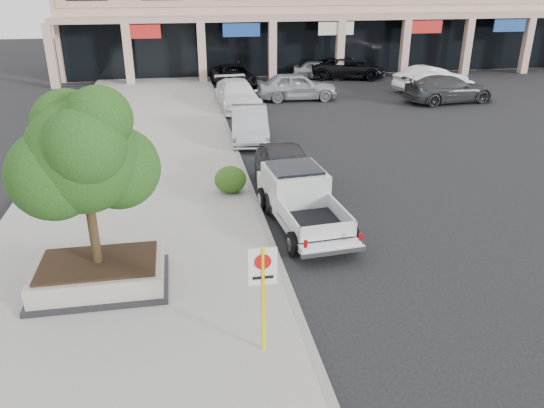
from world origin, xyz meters
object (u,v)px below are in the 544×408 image
Objects in this scene: lot_car_d at (348,68)px; lot_car_a at (297,86)px; lot_car_f at (431,79)px; no_parking_sign at (263,286)px; curb_car_b at (250,124)px; curb_car_d at (234,76)px; planter at (100,274)px; lot_car_e at (320,70)px; curb_car_c at (237,95)px; lot_car_b at (441,85)px; pickup_truck at (304,202)px; curb_car_a at (287,171)px; planter_tree at (90,155)px; lot_car_c at (449,89)px.

lot_car_a is at bearing 154.58° from lot_car_d.
lot_car_a is 9.33m from lot_car_f.
no_parking_sign reaches higher than curb_car_b.
curb_car_b is 12.64m from curb_car_d.
planter is 29.92m from lot_car_e.
lot_car_f is at bearing 58.07° from no_parking_sign.
lot_car_e is at bearing -23.38° from lot_car_a.
lot_car_a reaches higher than planter.
curb_car_c is 12.82m from lot_car_b.
pickup_truck is at bearing -179.71° from lot_car_e.
curb_car_b is at bearing 155.73° from lot_car_a.
curb_car_b reaches higher than lot_car_e.
lot_car_f is (3.91, -5.54, 0.05)m from lot_car_d.
planter_tree is at bearing -134.63° from curb_car_a.
lot_car_c is at bearing 152.02° from lot_car_b.
curb_car_c reaches higher than lot_car_d.
no_parking_sign reaches higher than curb_car_a.
planter_tree is 8.05m from curb_car_a.
planter_tree reaches higher than lot_car_a.
pickup_truck reaches higher than lot_car_b.
lot_car_c is (12.21, -6.76, 0.04)m from curb_car_d.
curb_car_b is at bearing 161.30° from lot_car_d.
planter_tree is 28.22m from lot_car_f.
pickup_truck is 19.84m from lot_car_c.
pickup_truck is at bearing -92.68° from curb_car_c.
curb_car_b is 0.94× the size of lot_car_a.
planter is 30.61m from lot_car_d.
no_parking_sign is 21.83m from curb_car_c.
no_parking_sign is 15.32m from curb_car_b.
planter is at bearing -109.24° from curb_car_d.
lot_car_b is (18.16, 19.09, -2.63)m from planter_tree.
planter is at bearing -109.62° from curb_car_c.
lot_car_b is (14.81, 22.26, -0.84)m from no_parking_sign.
curb_car_b is at bearing 66.68° from planter_tree.
lot_car_d is at bearing 64.35° from pickup_truck.
lot_car_d is at bearing 22.47° from lot_car_f.
no_parking_sign is at bearing 135.32° from lot_car_f.
lot_car_b is 9.72m from lot_car_e.
curb_car_c is at bearing 85.52° from pickup_truck.
lot_car_f is (12.99, 18.62, 0.00)m from pickup_truck.
curb_car_d is 1.10× the size of lot_car_f.
pickup_truck is 1.05× the size of lot_car_a.
lot_car_e is (3.26, 6.82, -0.17)m from lot_car_a.
lot_car_c is at bearing 44.67° from planter_tree.
curb_car_a reaches higher than lot_car_f.
curb_car_b is 0.93× the size of lot_car_f.
planter_tree is at bearing -160.47° from pickup_truck.
curb_car_d is at bearing 61.76° from lot_car_f.
lot_car_b is at bearing 47.58° from pickup_truck.
lot_car_b is (12.62, 13.86, -0.04)m from curb_car_a.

